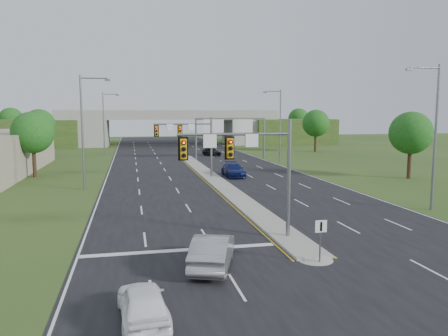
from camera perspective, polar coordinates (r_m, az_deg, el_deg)
name	(u,v)px	position (r m, az deg, el deg)	size (l,w,h in m)	color
ground	(288,238)	(26.49, 8.31, -9.08)	(240.00, 240.00, 0.00)	#2B491A
road	(198,167)	(59.95, -3.38, 0.07)	(24.00, 160.00, 0.02)	black
median	(215,180)	(48.22, -1.22, -1.54)	(2.00, 54.00, 0.16)	gray
median_nose	(315,258)	(22.93, 11.85, -11.48)	(2.00, 2.00, 0.16)	gray
lane_markings	(201,173)	(53.89, -3.04, -0.71)	(23.72, 160.00, 0.01)	gold
signal_mast_near	(252,160)	(24.81, 3.65, 1.02)	(6.62, 0.60, 7.00)	slate
signal_mast_far	(192,137)	(49.28, -4.25, 4.04)	(6.62, 0.60, 7.00)	slate
keep_right_sign	(321,234)	(22.06, 12.51, -8.40)	(0.60, 0.13, 2.20)	slate
sign_gantry	(230,127)	(70.53, 0.76, 5.40)	(11.58, 0.44, 6.67)	slate
overpass	(169,130)	(104.28, -7.16, 4.97)	(80.00, 14.00, 8.10)	gray
lightpole_l_mid	(84,127)	(44.05, -17.79, 5.15)	(2.85, 0.25, 11.00)	slate
lightpole_l_far	(105,121)	(78.95, -15.30, 5.96)	(2.85, 0.25, 11.00)	slate
lightpole_r_near	(433,130)	(36.43, 25.67, 4.45)	(2.85, 0.25, 11.00)	slate
lightpole_r_far	(279,122)	(67.60, 7.20, 6.00)	(2.85, 0.25, 11.00)	slate
tree_l_near	(33,133)	(54.99, -23.71, 4.25)	(4.80, 4.80, 7.60)	#382316
tree_l_mid	(39,125)	(80.27, -22.97, 5.24)	(5.20, 5.20, 8.12)	#382316
tree_r_near	(411,133)	(53.70, 23.22, 4.22)	(4.80, 4.80, 7.60)	#382316
tree_r_mid	(316,123)	(86.25, 11.91, 5.74)	(5.20, 5.20, 8.12)	#382316
tree_back_a	(11,120)	(121.36, -26.05, 5.68)	(6.00, 6.00, 8.85)	#382316
tree_back_b	(70,121)	(118.79, -19.44, 5.82)	(5.60, 5.60, 8.32)	#382316
tree_back_c	(251,120)	(122.36, 3.58, 6.24)	(5.60, 5.60, 8.32)	#382316
tree_back_d	(299,119)	(126.84, 9.72, 6.33)	(6.00, 6.00, 8.85)	#382316
car_white	(143,303)	(16.35, -10.53, -16.97)	(1.64, 4.08, 1.39)	white
car_silver	(213,251)	(21.30, -1.51, -10.73)	(1.71, 4.89, 1.61)	gray
car_far_b	(233,170)	(51.26, 1.22, -0.24)	(2.16, 5.32, 1.54)	#0C164C
car_far_c	(212,152)	(76.69, -1.64, 2.16)	(1.68, 4.17, 1.42)	black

